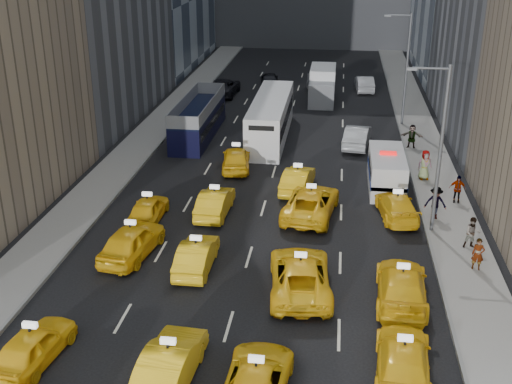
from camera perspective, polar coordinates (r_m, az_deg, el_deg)
ground at (r=25.31m, az=-3.23°, el=-14.37°), size 160.00×160.00×0.00m
sidewalk_west at (r=49.48m, az=-10.00°, el=4.47°), size 3.00×90.00×0.15m
sidewalk_east at (r=47.77m, az=14.89°, el=3.37°), size 3.00×90.00×0.15m
curb_west at (r=49.08m, az=-8.38°, el=4.43°), size 0.15×90.00×0.18m
curb_east at (r=47.59m, az=13.17°, el=3.49°), size 0.15×90.00×0.18m
streetlight_near at (r=33.86m, az=15.93°, el=4.03°), size 2.15×0.22×9.00m
streetlight_far at (r=53.10m, az=13.14°, el=10.88°), size 2.15×0.22×9.00m
taxi_4 at (r=25.98m, az=-19.19°, el=-12.79°), size 2.21×4.33×1.41m
taxi_5 at (r=23.83m, az=-7.70°, el=-14.93°), size 1.93×4.79×1.55m
taxi_6 at (r=23.14m, az=0.03°, el=-16.36°), size 2.47×4.88×1.32m
taxi_7 at (r=24.55m, az=12.93°, el=-14.30°), size 2.29×4.96×1.40m
taxi_8 at (r=32.30m, az=-10.98°, el=-4.31°), size 2.55×4.98×1.62m
taxi_9 at (r=30.78m, az=-5.31°, el=-5.62°), size 1.50×4.27×1.41m
taxi_10 at (r=28.91m, az=3.95°, el=-7.36°), size 3.21×5.97×1.59m
taxi_11 at (r=28.77m, az=12.82°, el=-8.15°), size 2.41×5.40×1.54m
taxi_12 at (r=36.04m, az=-9.57°, el=-1.50°), size 1.61×3.99×1.36m
taxi_13 at (r=36.34m, az=-3.67°, el=-0.92°), size 1.66×4.44×1.45m
taxi_14 at (r=36.22m, az=4.90°, el=-0.93°), size 3.35×5.96×1.57m
taxi_15 at (r=36.75m, az=12.41°, el=-1.25°), size 2.50×4.85×1.35m
taxi_16 at (r=43.05m, az=-1.77°, el=3.01°), size 2.34×4.69×1.54m
taxi_17 at (r=39.58m, az=3.71°, el=1.11°), size 2.05×4.55×1.45m
nypd_van at (r=40.65m, az=11.53°, el=1.79°), size 2.80×5.74×2.37m
double_decker at (r=49.98m, az=-5.14°, el=6.59°), size 2.81×10.42×3.00m
city_bus at (r=49.46m, az=1.32°, el=6.57°), size 3.80×12.22×3.10m
box_truck at (r=60.56m, az=5.92°, el=9.42°), size 2.84×6.84×3.05m
misc_car_0 at (r=48.17m, az=8.99°, el=4.93°), size 2.28×5.02×1.60m
misc_car_1 at (r=62.75m, az=-2.95°, el=9.32°), size 2.85×5.80×1.59m
misc_car_2 at (r=66.67m, az=5.52°, el=10.03°), size 2.30×5.41×1.56m
misc_car_3 at (r=65.93m, az=1.20°, el=9.96°), size 2.25×4.61×1.52m
misc_car_4 at (r=65.12m, az=9.60°, el=9.49°), size 1.96×4.70×1.51m
pedestrian_0 at (r=31.99m, az=19.13°, el=-5.24°), size 0.63×0.47×1.58m
pedestrian_1 at (r=33.94m, az=18.69°, el=-3.46°), size 0.84×0.51×1.65m
pedestrian_2 at (r=36.67m, az=15.67°, el=-0.93°), size 1.24×0.58×1.87m
pedestrian_3 at (r=39.23m, az=17.46°, el=0.26°), size 1.02×0.55×1.67m
pedestrian_4 at (r=42.26m, az=14.77°, el=2.36°), size 1.04×0.73×1.92m
pedestrian_5 at (r=48.24m, az=13.69°, el=4.85°), size 1.64×0.71×1.71m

